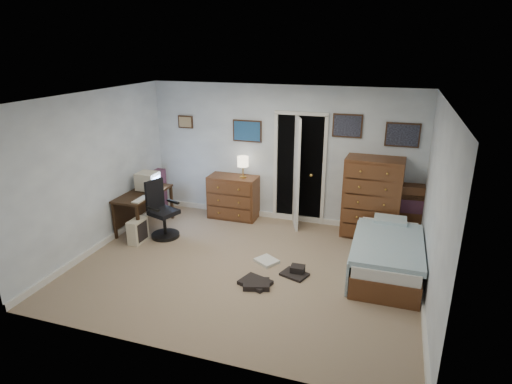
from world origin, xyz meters
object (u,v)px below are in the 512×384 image
low_dresser (233,197)px  tall_dresser (372,198)px  computer_desk (140,200)px  office_chair (162,215)px  bed (386,255)px

low_dresser → tall_dresser: (2.54, -0.02, 0.28)m
low_dresser → computer_desk: bearing=-145.5°
office_chair → bed: bearing=17.3°
low_dresser → tall_dresser: 2.56m
office_chair → low_dresser: 1.46m
bed → low_dresser: bearing=155.8°
computer_desk → bed: 4.29m
computer_desk → bed: (4.27, -0.30, -0.25)m
computer_desk → tall_dresser: tall_dresser is taller
tall_dresser → computer_desk: bearing=-163.5°
office_chair → tall_dresser: tall_dresser is taller
tall_dresser → bed: (0.31, -1.25, -0.42)m
tall_dresser → bed: tall_dresser is taller
bed → office_chair: bearing=178.5°
computer_desk → office_chair: (0.56, -0.21, -0.14)m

